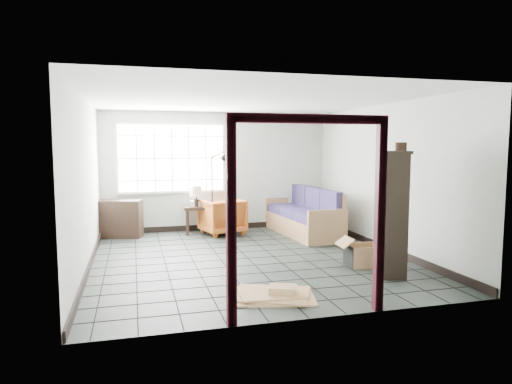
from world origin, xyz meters
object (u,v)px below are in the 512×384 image
object	(u,v)px
futon_sofa	(306,218)
tall_shelf	(392,213)
side_table	(198,211)
armchair	(222,215)

from	to	relation	value
futon_sofa	tall_shelf	world-z (taller)	tall_shelf
side_table	tall_shelf	bearing A→B (deg)	-60.36
futon_sofa	side_table	xyz separation A→B (m)	(-2.20, 0.69, 0.13)
futon_sofa	armchair	xyz separation A→B (m)	(-1.71, 0.46, 0.06)
futon_sofa	side_table	distance (m)	2.31
futon_sofa	armchair	distance (m)	1.77
side_table	tall_shelf	size ratio (longest dim) A/B	0.34
armchair	side_table	distance (m)	0.55
side_table	armchair	bearing A→B (deg)	-25.66
futon_sofa	tall_shelf	distance (m)	3.28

